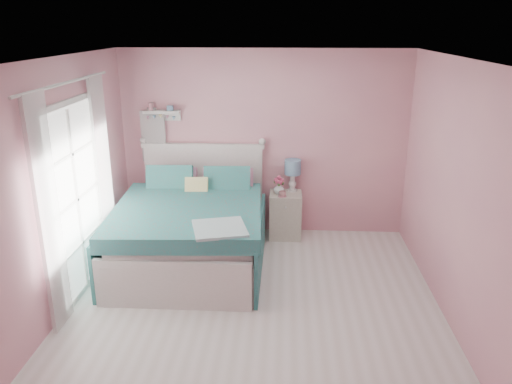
# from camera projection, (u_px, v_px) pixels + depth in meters

# --- Properties ---
(floor) EXTENTS (4.50, 4.50, 0.00)m
(floor) POSITION_uv_depth(u_px,v_px,m) (254.00, 311.00, 5.31)
(floor) COLOR silver
(floor) RESTS_ON ground
(room_shell) EXTENTS (4.50, 4.50, 4.50)m
(room_shell) POSITION_uv_depth(u_px,v_px,m) (254.00, 168.00, 4.80)
(room_shell) COLOR #CC8197
(room_shell) RESTS_ON floor
(bed) EXTENTS (1.86, 2.29, 1.30)m
(bed) POSITION_uv_depth(u_px,v_px,m) (191.00, 231.00, 6.28)
(bed) COLOR silver
(bed) RESTS_ON floor
(nightstand) EXTENTS (0.45, 0.44, 0.65)m
(nightstand) POSITION_uv_depth(u_px,v_px,m) (285.00, 215.00, 7.08)
(nightstand) COLOR beige
(nightstand) RESTS_ON floor
(table_lamp) EXTENTS (0.23, 0.23, 0.46)m
(table_lamp) POSITION_uv_depth(u_px,v_px,m) (293.00, 169.00, 6.99)
(table_lamp) COLOR white
(table_lamp) RESTS_ON nightstand
(vase) EXTENTS (0.20, 0.20, 0.16)m
(vase) POSITION_uv_depth(u_px,v_px,m) (279.00, 188.00, 6.95)
(vase) COLOR white
(vase) RESTS_ON nightstand
(teacup) EXTENTS (0.13, 0.13, 0.08)m
(teacup) POSITION_uv_depth(u_px,v_px,m) (282.00, 194.00, 6.84)
(teacup) COLOR tan
(teacup) RESTS_ON nightstand
(roses) EXTENTS (0.14, 0.11, 0.12)m
(roses) POSITION_uv_depth(u_px,v_px,m) (279.00, 180.00, 6.91)
(roses) COLOR #C8446C
(roses) RESTS_ON vase
(wall_shelf) EXTENTS (0.50, 0.15, 0.25)m
(wall_shelf) POSITION_uv_depth(u_px,v_px,m) (162.00, 113.00, 6.90)
(wall_shelf) COLOR silver
(wall_shelf) RESTS_ON room_shell
(hanging_dress) EXTENTS (0.34, 0.03, 0.72)m
(hanging_dress) POSITION_uv_depth(u_px,v_px,m) (153.00, 136.00, 7.00)
(hanging_dress) COLOR white
(hanging_dress) RESTS_ON room_shell
(french_door) EXTENTS (0.04, 1.32, 2.16)m
(french_door) POSITION_uv_depth(u_px,v_px,m) (76.00, 200.00, 5.45)
(french_door) COLOR silver
(french_door) RESTS_ON floor
(curtain_near) EXTENTS (0.04, 0.40, 2.32)m
(curtain_near) POSITION_uv_depth(u_px,v_px,m) (49.00, 216.00, 4.71)
(curtain_near) COLOR white
(curtain_near) RESTS_ON floor
(curtain_far) EXTENTS (0.04, 0.40, 2.32)m
(curtain_far) POSITION_uv_depth(u_px,v_px,m) (104.00, 172.00, 6.12)
(curtain_far) COLOR white
(curtain_far) RESTS_ON floor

